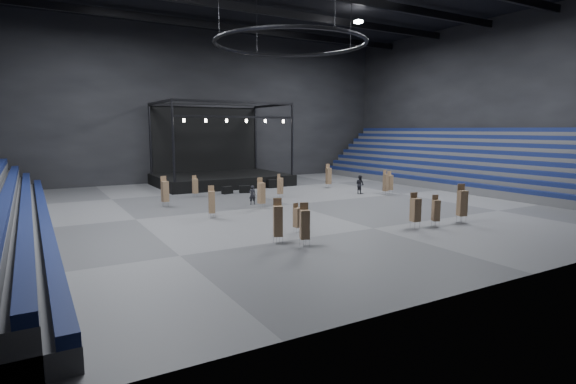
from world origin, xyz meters
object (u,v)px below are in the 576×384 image
chair_stack_9 (212,201)px  chair_stack_13 (195,186)px  chair_stack_4 (305,224)px  chair_stack_6 (280,185)px  chair_stack_8 (390,182)px  crew_member (360,184)px  flight_case_left (227,190)px  chair_stack_11 (261,192)px  chair_stack_12 (415,209)px  flight_case_right (273,184)px  chair_stack_1 (165,191)px  chair_stack_0 (278,220)px  chair_stack_10 (297,217)px  chair_stack_7 (436,210)px  chair_stack_2 (462,202)px  stage (219,172)px  flight_case_mid (245,189)px  chair_stack_5 (329,176)px  chair_stack_3 (386,182)px  man_center (252,195)px

chair_stack_9 → chair_stack_13: 10.40m
chair_stack_4 → chair_stack_6: bearing=85.7°
chair_stack_8 → crew_member: (-2.40, 1.61, -0.25)m
flight_case_left → chair_stack_9: 12.14m
chair_stack_11 → chair_stack_12: bearing=-71.8°
flight_case_right → chair_stack_12: bearing=-94.1°
chair_stack_4 → chair_stack_1: bearing=121.6°
chair_stack_13 → chair_stack_8: bearing=-26.8°
chair_stack_8 → chair_stack_9: chair_stack_9 is taller
chair_stack_0 → chair_stack_10: size_ratio=1.38×
chair_stack_6 → chair_stack_7: 16.07m
chair_stack_11 → chair_stack_12: (5.24, -11.34, -0.06)m
chair_stack_2 → stage: bearing=122.4°
chair_stack_6 → chair_stack_13: 7.88m
stage → chair_stack_7: size_ratio=6.83×
flight_case_mid → flight_case_right: size_ratio=0.79×
chair_stack_0 → chair_stack_5: size_ratio=0.98×
chair_stack_4 → chair_stack_12: bearing=22.2°
crew_member → stage: bearing=28.6°
flight_case_right → chair_stack_6: bearing=-113.1°
flight_case_left → chair_stack_3: size_ratio=0.45×
flight_case_mid → chair_stack_2: (6.79, -20.31, 1.00)m
chair_stack_10 → chair_stack_1: bearing=96.4°
flight_case_left → chair_stack_9: chair_stack_9 is taller
chair_stack_7 → chair_stack_4: bearing=-157.4°
chair_stack_0 → chair_stack_7: size_ratio=1.22×
chair_stack_10 → man_center: 11.01m
flight_case_mid → chair_stack_4: size_ratio=0.45×
flight_case_right → chair_stack_6: size_ratio=0.62×
flight_case_mid → chair_stack_12: size_ratio=0.47×
chair_stack_9 → chair_stack_10: chair_stack_9 is taller
chair_stack_0 → chair_stack_8: bearing=52.6°
flight_case_left → chair_stack_11: bearing=-95.0°
chair_stack_8 → chair_stack_12: (-9.22, -12.32, 0.06)m
crew_member → chair_stack_11: bearing=97.5°
chair_stack_10 → chair_stack_12: (7.17, -2.60, 0.24)m
flight_case_mid → chair_stack_12: bearing=-82.2°
crew_member → flight_case_left: bearing=55.9°
flight_case_mid → chair_stack_0: size_ratio=0.43×
chair_stack_11 → chair_stack_13: bearing=100.8°
chair_stack_1 → chair_stack_2: chair_stack_2 is taller
chair_stack_1 → man_center: bearing=-30.6°
chair_stack_7 → stage: bearing=120.5°
chair_stack_13 → chair_stack_9: bearing=-105.4°
flight_case_left → chair_stack_4: bearing=-101.0°
stage → chair_stack_0: size_ratio=5.59×
chair_stack_5 → chair_stack_9: bearing=-145.0°
stage → chair_stack_1: bearing=-127.8°
chair_stack_0 → stage: bearing=96.6°
man_center → crew_member: size_ratio=0.89×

